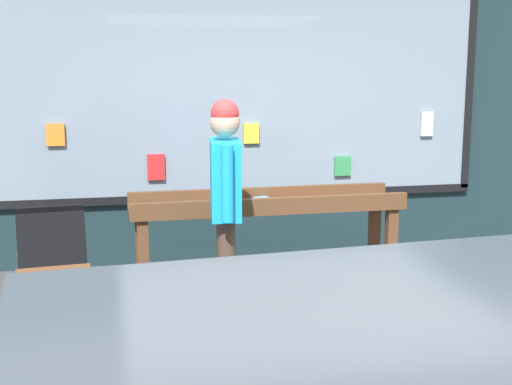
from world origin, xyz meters
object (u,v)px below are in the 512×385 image
object	(u,v)px
display_table_main	(267,214)
person_browsing	(225,193)
sandwich_board_sign	(53,262)
small_dog	(182,297)

from	to	relation	value
display_table_main	person_browsing	distance (m)	0.77
sandwich_board_sign	person_browsing	bearing A→B (deg)	-22.37
small_dog	person_browsing	bearing A→B (deg)	-37.11
display_table_main	sandwich_board_sign	xyz separation A→B (m)	(-1.78, -0.15, -0.28)
sandwich_board_sign	display_table_main	bearing A→B (deg)	-0.74
display_table_main	sandwich_board_sign	world-z (taller)	display_table_main
person_browsing	small_dog	world-z (taller)	person_browsing
display_table_main	small_dog	xyz separation A→B (m)	(-0.81, -0.79, -0.42)
display_table_main	person_browsing	size ratio (longest dim) A/B	1.34
display_table_main	sandwich_board_sign	size ratio (longest dim) A/B	2.71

